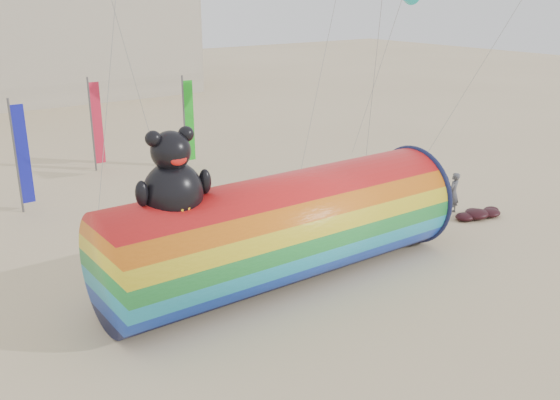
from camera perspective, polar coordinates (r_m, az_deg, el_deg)
ground at (r=22.09m, az=1.24°, el=-7.17°), size 160.00×160.00×0.00m
windsock_assembly at (r=21.31m, az=0.38°, el=-2.36°), size 12.96×3.95×5.97m
kite_handler at (r=29.07m, az=15.57°, el=0.61°), size 0.79×0.63×1.90m
fabric_bundle at (r=29.10m, az=17.70°, el=-1.19°), size 2.62×1.35×0.41m
festival_banners at (r=33.63m, az=-15.49°, el=6.02°), size 10.19×4.80×5.20m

